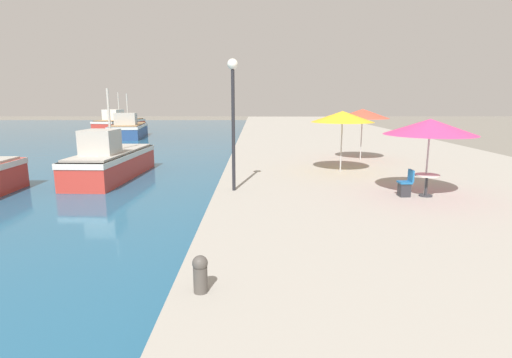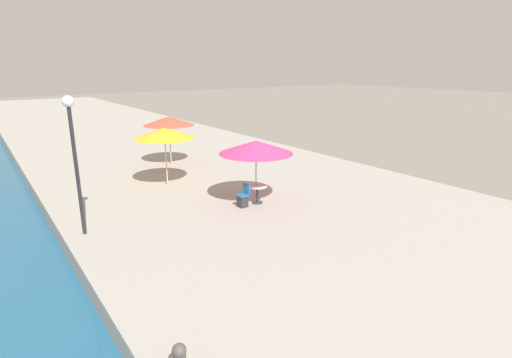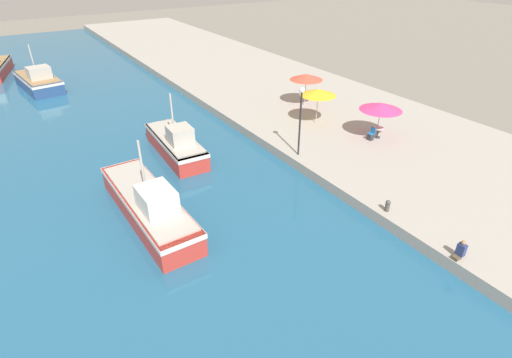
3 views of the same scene
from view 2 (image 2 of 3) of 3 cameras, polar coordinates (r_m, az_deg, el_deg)
name	(u,v)px [view 2 (image 2 of 3)]	position (r m, az deg, el deg)	size (l,w,h in m)	color
quay_promenade	(131,143)	(32.38, -17.39, 4.95)	(16.00, 90.00, 0.69)	#A39E93
cafe_umbrella_pink	(256,147)	(15.85, 0.00, 4.59)	(2.98, 2.98, 2.58)	#B7B7B7
cafe_umbrella_white	(164,133)	(18.76, -12.95, 6.41)	(2.76, 2.76, 2.71)	#B7B7B7
cafe_umbrella_striped	(169,121)	(22.89, -12.36, 8.12)	(2.80, 2.80, 2.71)	#B7B7B7
cafe_table	(257,191)	(16.23, 0.19, -1.66)	(0.80, 0.80, 0.74)	#333338
cafe_chair_left	(243,199)	(15.88, -1.87, -2.86)	(0.45, 0.42, 0.91)	#2D2D33
lamppost	(73,143)	(13.86, -24.65, 4.73)	(0.36, 0.36, 4.56)	#232328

